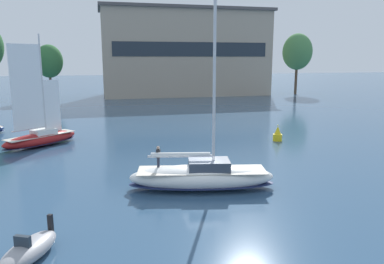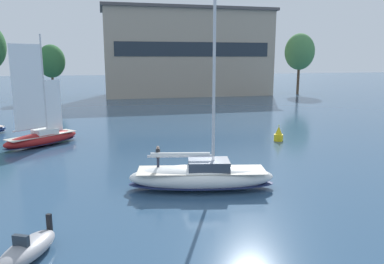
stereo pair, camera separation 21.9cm
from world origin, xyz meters
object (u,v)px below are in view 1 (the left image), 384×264
at_px(sailboat_main, 202,176).
at_px(sailboat_moored_near_marina, 41,137).
at_px(motor_tender, 29,250).
at_px(tree_shore_right, 297,52).
at_px(tree_shore_left, 49,61).
at_px(channel_buoy, 278,134).

distance_m(sailboat_main, sailboat_moored_near_marina, 22.30).
relative_size(sailboat_main, sailboat_moored_near_marina, 1.22).
height_order(sailboat_main, motor_tender, sailboat_main).
height_order(sailboat_moored_near_marina, motor_tender, sailboat_moored_near_marina).
xyz_separation_m(tree_shore_right, sailboat_moored_near_marina, (-58.02, -48.76, -10.23)).
bearing_deg(sailboat_moored_near_marina, tree_shore_left, 95.16).
distance_m(tree_shore_left, sailboat_moored_near_marina, 49.75).
height_order(tree_shore_right, channel_buoy, tree_shore_right).
xyz_separation_m(tree_shore_left, tree_shore_right, (62.44, -0.16, 2.36)).
height_order(tree_shore_right, sailboat_main, tree_shore_right).
relative_size(sailboat_moored_near_marina, channel_buoy, 6.29).
xyz_separation_m(tree_shore_right, sailboat_main, (-44.41, -66.44, -10.20)).
bearing_deg(channel_buoy, tree_shore_right, 59.14).
xyz_separation_m(tree_shore_left, channel_buoy, (30.97, -52.83, -8.09)).
height_order(tree_shore_left, channel_buoy, tree_shore_left).
xyz_separation_m(sailboat_moored_near_marina, motor_tender, (2.93, -25.26, -0.49)).
distance_m(tree_shore_left, tree_shore_right, 62.48).
bearing_deg(sailboat_moored_near_marina, motor_tender, -83.39).
bearing_deg(sailboat_main, motor_tender, -144.61).
bearing_deg(tree_shore_left, sailboat_moored_near_marina, -84.84).
xyz_separation_m(tree_shore_left, motor_tender, (7.35, -74.19, -8.36)).
xyz_separation_m(tree_shore_left, sailboat_main, (18.03, -66.60, -7.84)).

